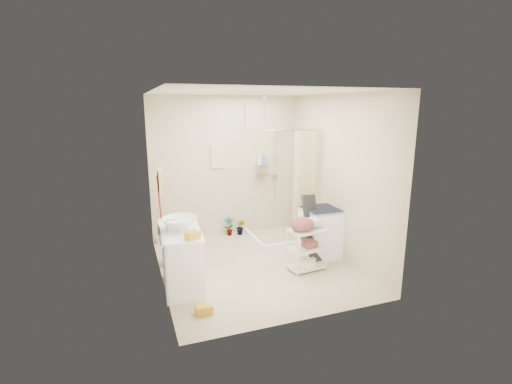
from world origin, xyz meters
The scene contains 23 objects.
floor centered at (0.00, 0.00, 0.00)m, with size 3.20×3.20×0.00m, color beige.
ceiling centered at (0.00, 0.00, 2.60)m, with size 2.80×3.20×0.04m, color silver.
wall_back centered at (0.00, 1.60, 1.30)m, with size 2.80×0.04×2.60m, color beige.
wall_front centered at (0.00, -1.60, 1.30)m, with size 2.80×0.04×2.60m, color beige.
wall_left centered at (-1.40, 0.00, 1.30)m, with size 0.04×3.20×2.60m, color beige.
wall_right centered at (1.40, 0.00, 1.30)m, with size 0.04×3.20×2.60m, color beige.
vanity centered at (-1.16, -0.35, 0.40)m, with size 0.51×0.92×0.81m, color white.
sink centered at (-1.15, -0.27, 0.89)m, with size 0.48×0.48×0.16m, color white.
counter_basket centered at (-1.06, -0.68, 0.85)m, with size 0.17×0.13×0.09m, color gold.
floor_basket centered at (-1.03, -1.07, 0.07)m, with size 0.28×0.21×0.15m, color gold.
toilet centered at (-1.04, 0.49, 0.35)m, with size 0.39×0.69×0.70m, color white.
mop centered at (-1.30, 1.46, 0.63)m, with size 0.12×0.12×1.25m, color #AC090C, non-canonical shape.
potted_plant_a centered at (-0.01, 1.46, 0.18)m, with size 0.19×0.13×0.36m, color #9B5021.
potted_plant_b centered at (0.21, 1.42, 0.15)m, with size 0.17×0.13×0.30m, color brown.
hanging_towel centered at (-0.15, 1.58, 1.50)m, with size 0.28×0.03×0.42m, color beige.
towel_ring centered at (-1.38, -0.20, 1.47)m, with size 0.04×0.22×0.34m, color #FCED9F, non-canonical shape.
tp_holder centered at (-1.36, 0.05, 0.72)m, with size 0.08×0.12×0.14m, color silver, non-canonical shape.
shower centered at (0.85, 1.05, 1.05)m, with size 1.10×1.10×2.10m, color white, non-canonical shape.
shampoo_bottle_a centered at (0.63, 1.50, 1.43)m, with size 0.08×0.08×0.21m, color silver.
shampoo_bottle_b centered at (0.72, 1.52, 1.41)m, with size 0.08×0.08×0.18m, color #4969A2.
washing_machine centered at (1.14, 0.02, 0.40)m, with size 0.55×0.57×0.80m, color white.
laundry_rack centered at (0.69, -0.39, 0.38)m, with size 0.55×0.32×0.76m, color beige, non-canonical shape.
ironing_board centered at (0.91, -0.13, 0.55)m, with size 0.31×0.09×1.10m, color black, non-canonical shape.
Camera 1 is at (-1.79, -5.02, 2.41)m, focal length 26.00 mm.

